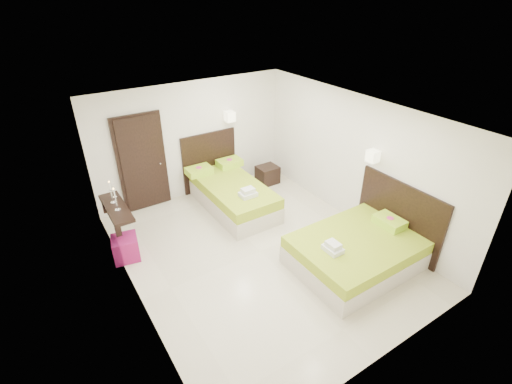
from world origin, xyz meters
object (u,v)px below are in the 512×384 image
nightstand (267,175)px  ottoman (126,248)px  bed_single (231,192)px  bed_double (359,249)px

nightstand → ottoman: (-3.79, -1.02, 0.00)m
bed_single → bed_double: size_ratio=1.07×
ottoman → bed_double: bearing=-35.0°
bed_single → bed_double: (0.90, -2.93, -0.03)m
bed_single → nightstand: size_ratio=4.61×
ottoman → bed_single: bearing=12.5°
bed_single → ottoman: (-2.49, -0.55, -0.12)m
bed_single → nightstand: (1.30, 0.47, -0.12)m
bed_single → ottoman: bed_single is taller
nightstand → ottoman: size_ratio=1.12×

